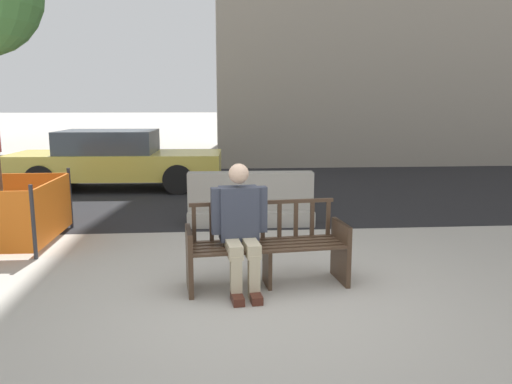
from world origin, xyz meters
TOP-DOWN VIEW (x-y plane):
  - ground_plane at (0.00, 0.00)m, footprint 200.00×200.00m
  - street_asphalt at (0.00, 8.70)m, footprint 120.00×12.00m
  - street_bench at (0.04, 0.40)m, footprint 1.74×0.70m
  - seated_person at (-0.25, 0.31)m, footprint 0.59×0.75m
  - jersey_barrier_centre at (0.06, 3.17)m, footprint 2.02×0.74m
  - car_taxi_near at (-2.76, 6.77)m, footprint 4.70×1.95m

SIDE VIEW (x-z plane):
  - ground_plane at x=0.00m, z-range 0.00..0.00m
  - street_asphalt at x=0.00m, z-range 0.00..0.01m
  - jersey_barrier_centre at x=0.06m, z-range -0.08..0.76m
  - street_bench at x=0.04m, z-range -0.04..0.84m
  - car_taxi_near at x=-2.76m, z-range 0.00..1.32m
  - seated_person at x=-0.25m, z-range 0.03..1.35m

